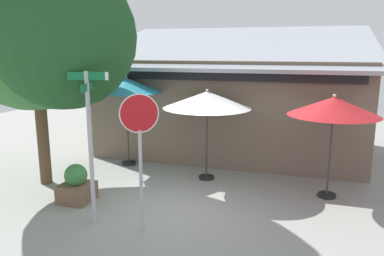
% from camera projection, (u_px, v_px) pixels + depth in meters
% --- Properties ---
extents(ground_plane, '(28.00, 28.00, 0.10)m').
position_uv_depth(ground_plane, '(172.00, 203.00, 9.22)').
color(ground_plane, gray).
extents(cafe_building, '(9.25, 5.58, 4.55)m').
position_uv_depth(cafe_building, '(233.00, 103.00, 13.65)').
color(cafe_building, '#705B4C').
rests_on(cafe_building, ground).
extents(street_sign_post, '(0.79, 0.73, 3.23)m').
position_uv_depth(street_sign_post, '(90.00, 135.00, 7.69)').
color(street_sign_post, '#A8AAB2').
rests_on(street_sign_post, ground).
extents(stop_sign, '(0.67, 0.40, 2.83)m').
position_uv_depth(stop_sign, '(140.00, 137.00, 7.30)').
color(stop_sign, '#A8AAB2').
rests_on(stop_sign, ground).
extents(patio_umbrella_teal_left, '(2.27, 2.27, 2.86)m').
position_uv_depth(patio_umbrella_teal_left, '(126.00, 86.00, 11.61)').
color(patio_umbrella_teal_left, black).
rests_on(patio_umbrella_teal_left, ground).
extents(patio_umbrella_ivory_center, '(2.46, 2.46, 2.59)m').
position_uv_depth(patio_umbrella_ivory_center, '(207.00, 100.00, 10.32)').
color(patio_umbrella_ivory_center, black).
rests_on(patio_umbrella_ivory_center, ground).
extents(patio_umbrella_crimson_right, '(2.19, 2.19, 2.61)m').
position_uv_depth(patio_umbrella_crimson_right, '(334.00, 107.00, 9.00)').
color(patio_umbrella_crimson_right, black).
rests_on(patio_umbrella_crimson_right, ground).
extents(shade_tree, '(5.34, 4.68, 6.76)m').
position_uv_depth(shade_tree, '(41.00, 24.00, 9.31)').
color(shade_tree, brown).
rests_on(shade_tree, ground).
extents(sidewalk_planter, '(0.74, 0.74, 0.94)m').
position_uv_depth(sidewalk_planter, '(77.00, 186.00, 9.11)').
color(sidewalk_planter, brown).
rests_on(sidewalk_planter, ground).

